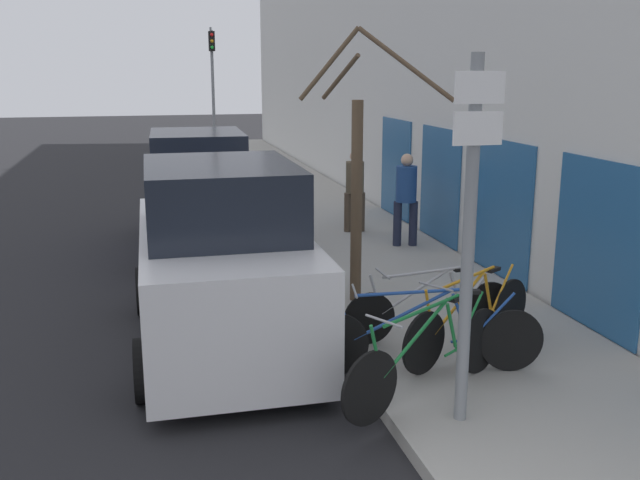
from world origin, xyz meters
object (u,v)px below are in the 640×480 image
Objects in this scene: traffic_light at (213,77)px; bicycle_3 at (431,308)px; parked_car_0 at (222,264)px; pedestrian_far at (355,185)px; signpost at (469,233)px; street_tree at (358,179)px; bicycle_1 at (425,337)px; bicycle_0 at (429,357)px; bicycle_2 at (470,319)px; parked_car_1 at (199,195)px; pedestrian_near at (406,193)px.

bicycle_3 is at bearing -87.09° from traffic_light.
pedestrian_far is (3.17, 5.05, 0.04)m from parked_car_0.
traffic_light reaches higher than signpost.
street_tree is at bearing -88.44° from traffic_light.
street_tree is at bearing 25.02° from parked_car_0.
bicycle_1 reaches higher than bicycle_3.
signpost is at bearing 163.39° from bicycle_3.
street_tree reaches higher than bicycle_0.
bicycle_2 is 6.35m from pedestrian_far.
signpost is 1.31× the size of bicycle_1.
bicycle_2 is 0.48× the size of parked_car_1.
pedestrian_far is at bearing -34.78° from bicycle_2.
bicycle_0 is at bearing 102.35° from signpost.
bicycle_3 is at bearing -94.86° from pedestrian_near.
parked_car_1 is at bearing 172.13° from pedestrian_near.
parked_car_0 is 16.51m from traffic_light.
bicycle_3 is 17.24m from traffic_light.
bicycle_0 is 1.26× the size of pedestrian_near.
pedestrian_near is 1.47m from pedestrian_far.
bicycle_1 is 0.59× the size of parked_car_1.
parked_car_0 reaches higher than pedestrian_near.
street_tree is (0.08, 3.62, -0.07)m from signpost.
traffic_light is (-1.63, 11.27, 1.96)m from pedestrian_far.
parked_car_0 is 0.98× the size of traffic_light.
pedestrian_near is (3.62, -1.30, 0.11)m from parked_car_1.
street_tree is at bearing 13.34° from bicycle_3.
street_tree is at bearing -32.27° from bicycle_0.
bicycle_3 is 2.15m from street_tree.
pedestrian_near is (1.79, 5.37, 0.57)m from bicycle_1.
pedestrian_far is at bearing -9.50° from bicycle_3.
traffic_light reaches higher than bicycle_0.
parked_car_1 is 2.55× the size of pedestrian_near.
bicycle_2 reaches higher than bicycle_3.
bicycle_0 is 0.49× the size of parked_car_1.
bicycle_0 is 0.84× the size of bicycle_1.
traffic_light is at bearing 11.94° from bicycle_1.
bicycle_3 is (-0.25, 0.54, -0.03)m from bicycle_2.
signpost reaches higher than pedestrian_near.
bicycle_3 is at bearing -16.25° from parked_car_0.
pedestrian_near is 12.95m from traffic_light.
bicycle_2 is (0.72, 0.41, -0.00)m from bicycle_1.
pedestrian_near reaches higher than bicycle_3.
bicycle_2 is at bearing -25.04° from parked_car_0.
signpost is 1.72m from bicycle_1.
bicycle_2 is at bearing -90.36° from pedestrian_near.
signpost reaches higher than bicycle_1.
traffic_light is (-1.12, 17.58, 2.48)m from bicycle_2.
bicycle_0 is 1.62m from bicycle_3.
bicycle_1 is at bearing -72.94° from parked_car_1.
street_tree is 15.46m from traffic_light.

